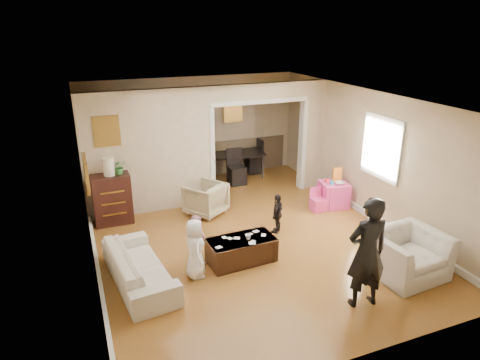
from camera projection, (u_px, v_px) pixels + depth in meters
name	position (u px, v px, depth m)	size (l,w,h in m)	color
floor	(244.00, 234.00, 8.27)	(7.00, 7.00, 0.00)	#A16A29
partition_left	(150.00, 152.00, 8.91)	(2.75, 0.18, 2.60)	beige
partition_right	(311.00, 135.00, 10.25)	(0.55, 0.18, 2.60)	beige
partition_header	(260.00, 91.00, 9.38)	(2.22, 0.18, 0.35)	beige
window_pane	(382.00, 148.00, 8.34)	(0.03, 0.95, 1.10)	white
framed_art_partition	(107.00, 131.00, 8.34)	(0.45, 0.03, 0.55)	brown
framed_art_sofa_wall	(86.00, 173.00, 6.18)	(0.03, 0.55, 0.40)	brown
framed_art_alcove	(233.00, 110.00, 11.06)	(0.45, 0.03, 0.55)	brown
sofa	(139.00, 266.00, 6.67)	(1.92, 0.75, 0.56)	silver
armchair_back	(206.00, 199.00, 9.05)	(0.73, 0.75, 0.68)	tan
armchair_front	(407.00, 255.00, 6.84)	(1.12, 0.98, 0.73)	silver
dresser	(112.00, 199.00, 8.59)	(0.74, 0.42, 1.02)	black
table_lamp	(109.00, 167.00, 8.35)	(0.22, 0.22, 0.36)	#FFF0CF
potted_plant	(119.00, 167.00, 8.43)	(0.27, 0.23, 0.30)	#3B7F38
coffee_table	(241.00, 250.00, 7.28)	(1.13, 0.56, 0.42)	#331810
coffee_cup	(248.00, 237.00, 7.18)	(0.10, 0.10, 0.09)	white
play_table	(334.00, 194.00, 9.47)	(0.57, 0.57, 0.54)	#EA3D98
cereal_box	(337.00, 174.00, 9.45)	(0.20, 0.07, 0.30)	yellow
cyan_cup	(332.00, 182.00, 9.28)	(0.08, 0.08, 0.08)	teal
toy_block	(327.00, 181.00, 9.43)	(0.08, 0.06, 0.05)	red
play_bowl	(340.00, 183.00, 9.28)	(0.21, 0.21, 0.05)	white
dining_table	(228.00, 164.00, 11.31)	(1.87, 1.05, 0.66)	black
adult_person	(367.00, 253.00, 5.96)	(0.61, 0.40, 1.67)	black
child_kneel_a	(195.00, 249.00, 6.75)	(0.48, 0.31, 0.99)	white
child_kneel_b	(196.00, 238.00, 7.22)	(0.41, 0.32, 0.85)	pink
child_toddler	(277.00, 213.00, 8.23)	(0.46, 0.19, 0.79)	black
craft_papers	(243.00, 239.00, 7.22)	(0.97, 0.47, 0.00)	white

